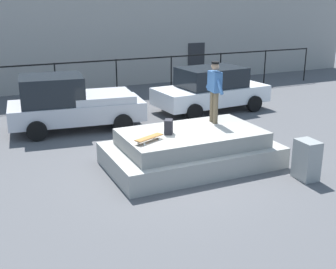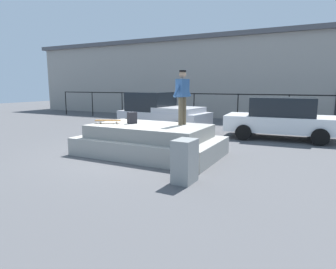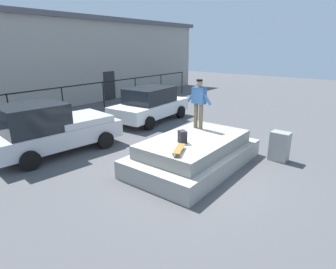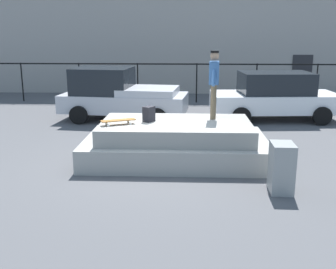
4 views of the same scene
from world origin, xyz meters
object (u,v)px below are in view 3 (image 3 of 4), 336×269
at_px(car_silver_pickup_near, 52,128).
at_px(utility_box, 280,146).
at_px(skateboarder, 199,100).
at_px(car_white_sedan_mid, 150,104).
at_px(backpack, 182,137).
at_px(skateboard, 179,149).

bearing_deg(car_silver_pickup_near, utility_box, -57.37).
height_order(car_silver_pickup_near, utility_box, car_silver_pickup_near).
distance_m(skateboarder, car_white_sedan_mid, 5.25).
bearing_deg(utility_box, car_silver_pickup_near, 124.22).
relative_size(car_white_sedan_mid, utility_box, 4.63).
xyz_separation_m(car_silver_pickup_near, utility_box, (4.31, -6.73, -0.42)).
xyz_separation_m(backpack, car_white_sedan_mid, (4.14, 4.93, -0.28)).
height_order(skateboarder, backpack, skateboarder).
xyz_separation_m(car_silver_pickup_near, car_white_sedan_mid, (5.62, 0.25, -0.05)).
height_order(skateboarder, utility_box, skateboarder).
bearing_deg(car_white_sedan_mid, car_silver_pickup_near, -177.42).
bearing_deg(utility_box, backpack, 145.55).
height_order(skateboarder, skateboard, skateboarder).
xyz_separation_m(skateboarder, utility_box, (1.21, -2.51, -1.47)).
bearing_deg(skateboard, car_white_sedan_mid, 47.64).
bearing_deg(skateboarder, skateboard, -160.14).
height_order(backpack, car_white_sedan_mid, car_white_sedan_mid).
relative_size(skateboard, backpack, 2.21).
xyz_separation_m(skateboard, car_silver_pickup_near, (-0.78, 5.05, -0.14)).
xyz_separation_m(skateboarder, car_silver_pickup_near, (-3.10, 4.22, -1.05)).
bearing_deg(utility_box, car_white_sedan_mid, 80.93).
bearing_deg(skateboard, skateboarder, 19.86).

